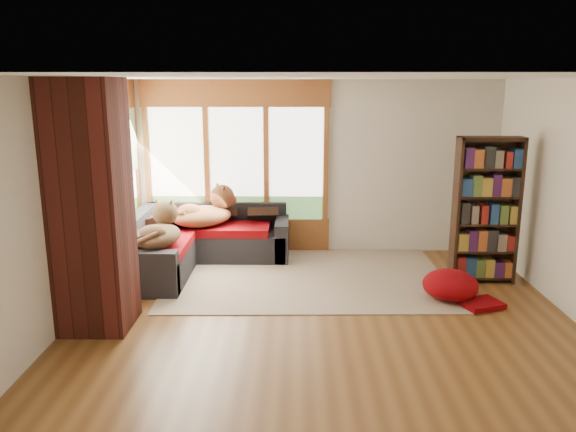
% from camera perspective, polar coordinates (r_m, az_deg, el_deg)
% --- Properties ---
extents(floor, '(5.50, 5.50, 0.00)m').
position_cam_1_polar(floor, '(6.46, 3.49, -9.84)').
color(floor, brown).
rests_on(floor, ground).
extents(ceiling, '(5.50, 5.50, 0.00)m').
position_cam_1_polar(ceiling, '(5.94, 3.85, 13.89)').
color(ceiling, white).
extents(wall_back, '(5.50, 0.04, 2.60)m').
position_cam_1_polar(wall_back, '(8.53, 2.85, 4.94)').
color(wall_back, silver).
rests_on(wall_back, ground).
extents(wall_front, '(5.50, 0.04, 2.60)m').
position_cam_1_polar(wall_front, '(3.66, 5.56, -6.46)').
color(wall_front, silver).
rests_on(wall_front, ground).
extents(wall_left, '(0.04, 5.00, 2.60)m').
position_cam_1_polar(wall_left, '(6.54, -21.20, 1.49)').
color(wall_left, silver).
rests_on(wall_left, ground).
extents(windows_back, '(2.82, 0.10, 1.90)m').
position_cam_1_polar(windows_back, '(8.53, -5.25, 5.25)').
color(windows_back, brown).
rests_on(windows_back, wall_back).
extents(windows_left, '(0.10, 2.62, 1.90)m').
position_cam_1_polar(windows_left, '(7.62, -17.72, 3.71)').
color(windows_left, brown).
rests_on(windows_left, wall_left).
extents(roller_blind, '(0.03, 0.72, 0.90)m').
position_cam_1_polar(roller_blind, '(8.35, -15.94, 7.39)').
color(roller_blind, '#749766').
rests_on(roller_blind, wall_left).
extents(brick_chimney, '(0.70, 0.70, 2.60)m').
position_cam_1_polar(brick_chimney, '(6.09, -19.35, 0.84)').
color(brick_chimney, '#471914').
rests_on(brick_chimney, ground).
extents(sectional_sofa, '(2.20, 2.20, 0.80)m').
position_cam_1_polar(sectional_sofa, '(8.12, -10.97, -2.92)').
color(sectional_sofa, black).
rests_on(sectional_sofa, ground).
extents(area_rug, '(3.73, 2.89, 0.01)m').
position_cam_1_polar(area_rug, '(7.70, 1.85, -5.89)').
color(area_rug, beige).
rests_on(area_rug, ground).
extents(bookshelf, '(0.81, 0.27, 1.89)m').
position_cam_1_polar(bookshelf, '(7.63, 19.46, 0.51)').
color(bookshelf, black).
rests_on(bookshelf, ground).
extents(pouf, '(0.69, 0.69, 0.36)m').
position_cam_1_polar(pouf, '(7.06, 16.17, -6.65)').
color(pouf, '#870408').
rests_on(pouf, area_rug).
extents(dog_tan, '(1.05, 0.95, 0.51)m').
position_cam_1_polar(dog_tan, '(8.19, -8.22, 0.88)').
color(dog_tan, brown).
rests_on(dog_tan, sectional_sofa).
extents(dog_brindle, '(0.62, 0.91, 0.47)m').
position_cam_1_polar(dog_brindle, '(7.32, -12.91, -1.00)').
color(dog_brindle, '#3D2B1D').
rests_on(dog_brindle, sectional_sofa).
extents(throw_pillows, '(1.98, 1.68, 0.45)m').
position_cam_1_polar(throw_pillows, '(8.14, -10.64, 0.55)').
color(throw_pillows, black).
rests_on(throw_pillows, sectional_sofa).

